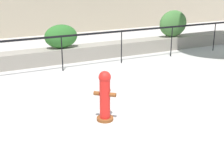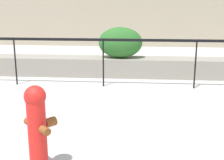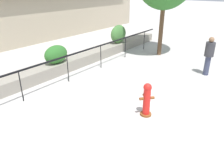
{
  "view_description": "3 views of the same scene",
  "coord_description": "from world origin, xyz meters",
  "views": [
    {
      "loc": [
        -2.94,
        -4.4,
        2.89
      ],
      "look_at": [
        0.33,
        2.05,
        0.48
      ],
      "focal_mm": 50.0,
      "sensor_mm": 36.0,
      "label": 1
    },
    {
      "loc": [
        0.8,
        -2.3,
        2.02
      ],
      "look_at": [
        0.42,
        2.29,
        0.83
      ],
      "focal_mm": 50.0,
      "sensor_mm": 36.0,
      "label": 2
    },
    {
      "loc": [
        -5.68,
        -1.65,
        3.72
      ],
      "look_at": [
        -0.25,
        2.42,
        0.79
      ],
      "focal_mm": 35.0,
      "sensor_mm": 36.0,
      "label": 3
    }
  ],
  "objects": [
    {
      "name": "hedge_bush_2",
      "position": [
        5.17,
        6.0,
        1.04
      ],
      "size": [
        1.3,
        0.63,
        1.08
      ],
      "primitive_type": "ellipsoid",
      "color": "#427538",
      "rests_on": "planter_wall_low"
    },
    {
      "name": "fence_railing_segment",
      "position": [
        -0.0,
        4.9,
        1.02
      ],
      "size": [
        15.0,
        0.05,
        1.15
      ],
      "color": "black",
      "rests_on": "ground"
    },
    {
      "name": "hedge_bush_1",
      "position": [
        0.34,
        6.0,
        0.91
      ],
      "size": [
        1.17,
        0.67,
        0.82
      ],
      "primitive_type": "ellipsoid",
      "color": "#2D6B28",
      "rests_on": "planter_wall_low"
    },
    {
      "name": "pedestrian",
      "position": [
        4.29,
        0.49,
        0.99
      ],
      "size": [
        0.44,
        0.44,
        1.73
      ],
      "color": "#383D56",
      "rests_on": "ground"
    },
    {
      "name": "fire_hydrant",
      "position": [
        -0.35,
        1.02,
        0.55
      ],
      "size": [
        0.5,
        0.5,
        1.08
      ],
      "color": "brown",
      "rests_on": "ground"
    },
    {
      "name": "planter_wall_low",
      "position": [
        0.0,
        6.0,
        0.25
      ],
      "size": [
        18.0,
        0.7,
        0.5
      ],
      "primitive_type": "cube",
      "color": "gray",
      "rests_on": "ground"
    },
    {
      "name": "ground_plane",
      "position": [
        0.0,
        0.0,
        0.0
      ],
      "size": [
        120.0,
        120.0,
        0.0
      ],
      "primitive_type": "plane",
      "color": "#BCB7B2"
    }
  ]
}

